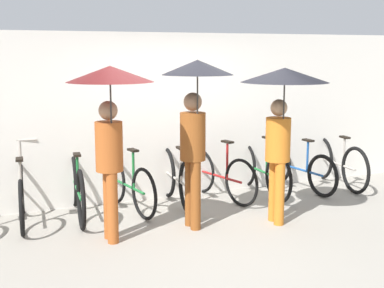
% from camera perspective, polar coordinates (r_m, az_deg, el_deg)
% --- Properties ---
extents(ground_plane, '(30.00, 30.00, 0.00)m').
position_cam_1_polar(ground_plane, '(6.63, 3.03, -9.76)').
color(ground_plane, gray).
extents(back_wall, '(13.77, 0.12, 2.50)m').
position_cam_1_polar(back_wall, '(8.10, -3.01, 2.95)').
color(back_wall, silver).
rests_on(back_wall, ground).
extents(parked_bicycle_1, '(0.44, 1.65, 1.05)m').
position_cam_1_polar(parked_bicycle_1, '(7.30, -17.70, -5.32)').
color(parked_bicycle_1, black).
rests_on(parked_bicycle_1, ground).
extents(parked_bicycle_2, '(0.44, 1.85, 1.04)m').
position_cam_1_polar(parked_bicycle_2, '(7.41, -12.16, -4.62)').
color(parked_bicycle_2, black).
rests_on(parked_bicycle_2, ground).
extents(parked_bicycle_3, '(0.44, 1.65, 1.07)m').
position_cam_1_polar(parked_bicycle_3, '(7.59, -6.82, -4.32)').
color(parked_bicycle_3, black).
rests_on(parked_bicycle_3, ground).
extents(parked_bicycle_4, '(0.44, 1.80, 1.05)m').
position_cam_1_polar(parked_bicycle_4, '(7.77, -1.62, -3.71)').
color(parked_bicycle_4, black).
rests_on(parked_bicycle_4, ground).
extents(parked_bicycle_5, '(0.55, 1.65, 1.07)m').
position_cam_1_polar(parked_bicycle_5, '(8.12, 2.94, -3.31)').
color(parked_bicycle_5, black).
rests_on(parked_bicycle_5, ground).
extents(parked_bicycle_6, '(0.44, 1.84, 1.07)m').
position_cam_1_polar(parked_bicycle_6, '(8.47, 7.30, -2.73)').
color(parked_bicycle_6, black).
rests_on(parked_bicycle_6, ground).
extents(parked_bicycle_7, '(0.44, 1.77, 1.08)m').
position_cam_1_polar(parked_bicycle_7, '(8.86, 11.32, -2.52)').
color(parked_bicycle_7, black).
rests_on(parked_bicycle_7, ground).
extents(parked_bicycle_8, '(0.44, 1.80, 1.05)m').
position_cam_1_polar(parked_bicycle_8, '(9.23, 15.21, -1.94)').
color(parked_bicycle_8, black).
rests_on(parked_bicycle_8, ground).
extents(pedestrian_leading, '(0.98, 0.98, 2.07)m').
position_cam_1_polar(pedestrian_leading, '(6.10, -8.76, 3.99)').
color(pedestrian_leading, '#9E4C1E').
rests_on(pedestrian_leading, ground).
extents(pedestrian_center, '(0.87, 0.87, 2.13)m').
position_cam_1_polar(pedestrian_center, '(6.52, 0.37, 4.34)').
color(pedestrian_center, brown).
rests_on(pedestrian_center, ground).
extents(pedestrian_trailing, '(1.09, 1.09, 2.03)m').
position_cam_1_polar(pedestrian_trailing, '(6.78, 9.63, 4.71)').
color(pedestrian_trailing, '#C66B1E').
rests_on(pedestrian_trailing, ground).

